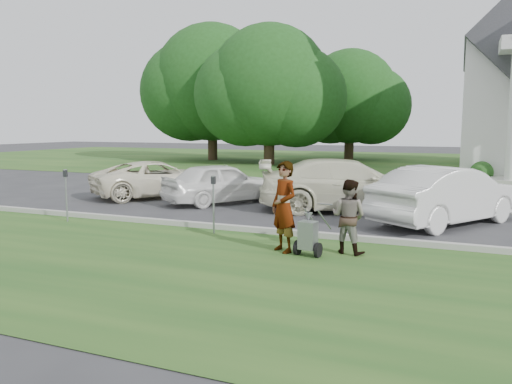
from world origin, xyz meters
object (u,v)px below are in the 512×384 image
Objects in this scene: car_c at (348,185)px; car_d at (447,195)px; parking_meter_far at (66,189)px; parking_meter_near at (214,197)px; tree_left at (269,91)px; tree_far at (212,88)px; car_a at (158,179)px; car_b at (222,183)px; tree_back at (350,101)px; striping_cart at (308,236)px; person_left at (284,208)px; person_right at (348,217)px.

car_c reaches higher than car_d.
parking_meter_far is at bearing 54.33° from car_d.
car_c reaches higher than parking_meter_near.
tree_far is (-6.00, 3.00, 0.58)m from tree_left.
car_b reaches higher than car_a.
tree_back is 1.95× the size of car_a.
car_c is at bearing -52.98° from tree_far.
striping_cart is 0.23× the size of car_a.
parking_meter_far is at bearing 97.12° from car_b.
striping_cart is at bearing -79.72° from tree_back.
tree_left is 5.46× the size of person_left.
car_a is (-7.88, 6.42, 0.26)m from striping_cart.
person_right is 10.42m from car_a.
person_left is 1.32× the size of parking_meter_near.
parking_meter_near reaches higher than car_b.
person_left is at bearing -80.72° from tree_back.
car_d is at bearing -56.40° from tree_left.
person_right is at bearing 100.41° from car_d.
car_b is at bearing 62.58° from parking_meter_far.
parking_meter_near reaches higher than car_a.
car_d is (3.00, -1.21, -0.03)m from car_c.
striping_cart is 7.65m from car_b.
car_b is at bearing -29.99° from person_right.
car_b is (0.78, -25.29, -4.01)m from tree_back.
person_left is 5.87m from car_c.
parking_meter_near is (-2.81, 1.21, 0.50)m from striping_cart.
parking_meter_far reaches higher than parking_meter_near.
car_b is at bearing -74.55° from tree_left.
person_left is 5.62m from car_d.
tree_left is 1.11× the size of tree_back.
tree_left is at bearing -22.65° from car_d.
car_d is at bearing 33.72° from parking_meter_near.
tree_back is (10.00, 5.00, -0.97)m from tree_far.
parking_meter_near is 0.35× the size of car_b.
car_c is at bearing 102.08° from striping_cart.
tree_back is at bearing 108.12° from striping_cart.
car_a is at bearing -95.14° from tree_back.
striping_cart is 0.81m from person_left.
person_left is at bearing -7.77° from parking_meter_far.
parking_meter_near is (2.84, -29.96, -3.80)m from tree_back.
tree_left is at bearing 95.88° from parking_meter_far.
car_c reaches higher than striping_cart.
person_left reaches higher than car_a.
parking_meter_far is at bearing -178.15° from parking_meter_near.
person_right is 7.74m from car_b.
person_left is 0.39× the size of car_a.
parking_meter_far is 8.51m from car_c.
car_c is at bearing 63.74° from parking_meter_near.
person_right is at bearing -3.73° from parking_meter_far.
parking_meter_near is 5.11m from car_b.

